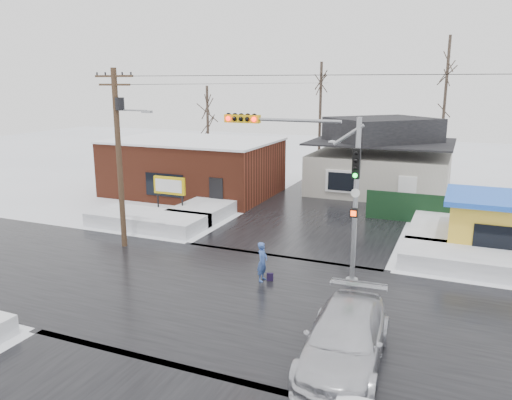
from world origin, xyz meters
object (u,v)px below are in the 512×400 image
at_px(utility_pole, 120,148).
at_px(car, 345,339).
at_px(traffic_signal, 318,177).
at_px(kiosk, 493,223).
at_px(marquee_sign, 169,187).
at_px(pedestrian, 262,262).

height_order(utility_pole, car, utility_pole).
relative_size(traffic_signal, car, 1.24).
relative_size(kiosk, car, 0.81).
xyz_separation_m(marquee_sign, pedestrian, (9.36, -7.51, -1.06)).
relative_size(traffic_signal, pedestrian, 4.08).
distance_m(utility_pole, pedestrian, 9.44).
bearing_deg(pedestrian, marquee_sign, 51.87).
bearing_deg(utility_pole, traffic_signal, -2.95).
bearing_deg(car, marquee_sign, 134.87).
bearing_deg(kiosk, pedestrian, -138.76).
relative_size(utility_pole, kiosk, 1.96).
bearing_deg(pedestrian, utility_pole, 80.24).
relative_size(marquee_sign, pedestrian, 1.49).
xyz_separation_m(pedestrian, car, (4.72, -5.04, -0.04)).
height_order(traffic_signal, kiosk, traffic_signal).
relative_size(traffic_signal, utility_pole, 0.78).
bearing_deg(marquee_sign, utility_pole, -79.87).
distance_m(utility_pole, marquee_sign, 6.87).
height_order(utility_pole, pedestrian, utility_pole).
height_order(kiosk, car, kiosk).
xyz_separation_m(traffic_signal, utility_pole, (-10.36, 0.53, 0.57)).
distance_m(kiosk, pedestrian, 12.17).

